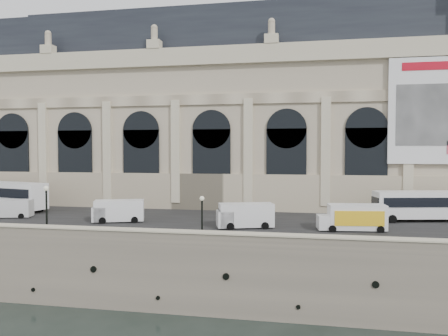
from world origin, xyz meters
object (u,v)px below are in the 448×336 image
(lamp_right, at_px, (202,219))
(box_truck, at_px, (353,218))
(lamp_left, at_px, (47,211))
(van_a, at_px, (8,209))
(van_c, at_px, (116,211))
(bus_left, at_px, (5,195))
(bus_right, at_px, (426,205))
(van_b, at_px, (243,216))

(lamp_right, bearing_deg, box_truck, 30.46)
(box_truck, distance_m, lamp_left, 30.24)
(van_a, distance_m, van_c, 14.17)
(bus_left, relative_size, van_c, 2.22)
(van_a, distance_m, lamp_right, 27.83)
(van_a, relative_size, van_c, 0.87)
(box_truck, xyz_separation_m, lamp_right, (-13.76, -8.09, 0.69))
(bus_left, xyz_separation_m, van_c, (18.68, -5.99, -0.89))
(bus_right, distance_m, van_b, 21.64)
(van_b, xyz_separation_m, lamp_left, (-18.03, -7.14, 1.05))
(van_a, relative_size, lamp_left, 1.10)
(bus_left, xyz_separation_m, van_a, (4.52, -5.40, -1.04))
(bus_right, relative_size, lamp_right, 2.92)
(lamp_left, bearing_deg, box_truck, 14.69)
(van_c, height_order, lamp_left, lamp_left)
(van_a, distance_m, box_truck, 40.02)
(bus_left, height_order, bus_right, bus_left)
(bus_left, distance_m, van_c, 19.64)
(van_a, bearing_deg, box_truck, -1.62)
(box_truck, bearing_deg, lamp_right, -149.54)
(lamp_left, xyz_separation_m, lamp_right, (15.48, -0.43, -0.32))
(bus_left, height_order, lamp_right, lamp_right)
(van_c, distance_m, box_truck, 25.85)
(van_b, bearing_deg, bus_right, 21.96)
(van_b, relative_size, lamp_left, 1.30)
(bus_right, xyz_separation_m, lamp_left, (-38.09, -15.23, 0.42))
(lamp_left, bearing_deg, lamp_right, -1.57)
(van_a, bearing_deg, bus_left, 129.93)
(lamp_left, relative_size, lamp_right, 1.16)
(bus_right, xyz_separation_m, van_c, (-34.70, -7.03, -0.67))
(van_a, height_order, lamp_right, lamp_right)
(bus_right, bearing_deg, bus_left, -178.89)
(box_truck, bearing_deg, van_b, -177.33)
(bus_left, bearing_deg, lamp_left, -42.88)
(bus_right, relative_size, box_truck, 1.74)
(van_c, xyz_separation_m, lamp_left, (-3.39, -8.20, 1.09))
(box_truck, bearing_deg, bus_left, 171.66)
(bus_left, relative_size, lamp_left, 2.80)
(bus_left, relative_size, box_truck, 1.93)
(lamp_left, bearing_deg, bus_right, 21.79)
(van_b, bearing_deg, van_a, 176.72)
(van_b, xyz_separation_m, van_c, (-14.64, 1.06, -0.04))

